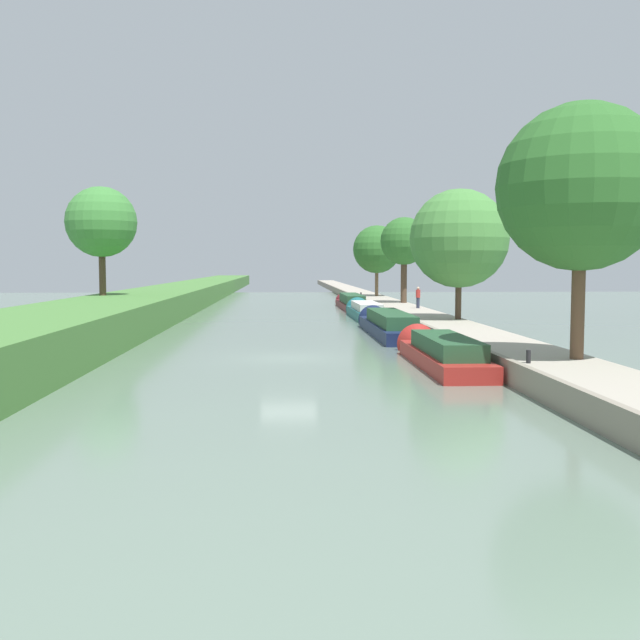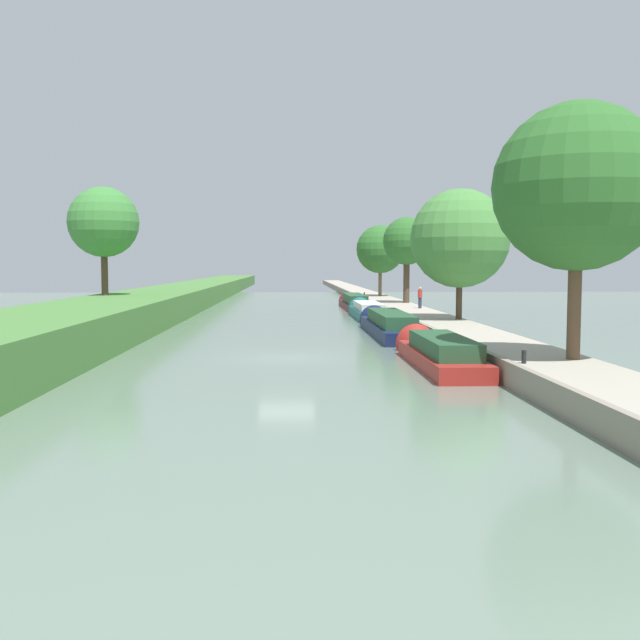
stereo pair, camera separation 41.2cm
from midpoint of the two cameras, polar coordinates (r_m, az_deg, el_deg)
ground_plane at (r=32.47m, az=-2.29°, el=-3.00°), size 160.00×160.00×0.00m
left_grassy_bank at (r=34.24m, az=-21.40°, el=-1.28°), size 6.90×260.00×1.95m
right_towpath at (r=33.76m, az=13.84°, el=-2.13°), size 3.24×260.00×0.83m
stone_quay at (r=33.31m, az=10.95°, el=-2.13°), size 0.25×260.00×0.88m
narrowboat_red at (r=30.72m, az=9.54°, el=-2.51°), size 2.08×10.52×1.98m
narrowboat_navy at (r=43.99m, az=5.58°, el=-0.35°), size 2.15×14.14×2.09m
narrowboat_teal at (r=58.10m, az=3.88°, el=0.73°), size 2.14×11.52×2.03m
narrowboat_maroon at (r=70.69m, az=2.81°, el=1.41°), size 2.03×14.45×2.07m
tree_rightbank_near at (r=27.07m, az=20.03°, el=9.78°), size 5.85×5.85×8.94m
tree_rightbank_midnear at (r=45.30m, az=11.22°, el=6.32°), size 6.06×6.06×7.98m
tree_rightbank_midfar at (r=64.54m, az=7.03°, el=6.15°), size 4.21×4.21×7.56m
tree_rightbank_far at (r=78.52m, az=4.92°, el=5.56°), size 5.16×5.16×7.63m
tree_leftbank_downstream at (r=55.32m, az=-16.48°, el=7.39°), size 5.11×5.11×7.90m
person_walking at (r=56.47m, az=8.09°, el=1.81°), size 0.34×0.34×1.66m
mooring_bollard_near at (r=25.42m, az=16.22°, el=-2.80°), size 0.16×0.16×0.45m
mooring_bollard_far at (r=77.12m, az=3.66°, el=2.02°), size 0.16×0.16×0.45m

